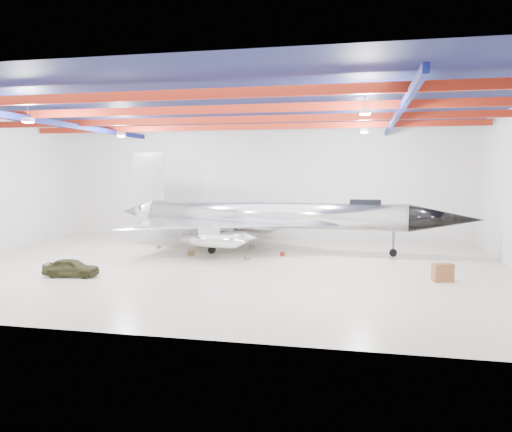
# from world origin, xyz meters

# --- Properties ---
(floor) EXTENTS (40.00, 40.00, 0.00)m
(floor) POSITION_xyz_m (0.00, 0.00, 0.00)
(floor) COLOR beige
(floor) RESTS_ON ground
(wall_back) EXTENTS (40.00, 0.00, 40.00)m
(wall_back) POSITION_xyz_m (0.00, 15.00, 5.50)
(wall_back) COLOR silver
(wall_back) RESTS_ON floor
(ceiling) EXTENTS (40.00, 40.00, 0.00)m
(ceiling) POSITION_xyz_m (0.00, 0.00, 11.00)
(ceiling) COLOR #0A0F38
(ceiling) RESTS_ON wall_back
(ceiling_structure) EXTENTS (39.50, 29.50, 1.08)m
(ceiling_structure) POSITION_xyz_m (0.00, 0.00, 10.32)
(ceiling_structure) COLOR maroon
(ceiling_structure) RESTS_ON ceiling
(jet_aircraft) EXTENTS (30.29, 18.63, 8.26)m
(jet_aircraft) POSITION_xyz_m (2.64, 7.37, 2.71)
(jet_aircraft) COLOR silver
(jet_aircraft) RESTS_ON floor
(jeep) EXTENTS (3.57, 1.80, 1.16)m
(jeep) POSITION_xyz_m (-7.80, -5.39, 0.58)
(jeep) COLOR #323119
(jeep) RESTS_ON floor
(desk) EXTENTS (1.32, 0.94, 1.09)m
(desk) POSITION_xyz_m (14.73, -2.07, 0.54)
(desk) COLOR brown
(desk) RESTS_ON floor
(toolbox_red) EXTENTS (0.62, 0.57, 0.35)m
(toolbox_red) POSITION_xyz_m (-4.16, 9.16, 0.17)
(toolbox_red) COLOR maroon
(toolbox_red) RESTS_ON floor
(engine_drum) EXTENTS (0.47, 0.47, 0.40)m
(engine_drum) POSITION_xyz_m (1.62, 2.68, 0.20)
(engine_drum) COLOR #59595B
(engine_drum) RESTS_ON floor
(crate_small) EXTENTS (0.37, 0.32, 0.23)m
(crate_small) POSITION_xyz_m (-7.17, 6.78, 0.12)
(crate_small) COLOR #59595B
(crate_small) RESTS_ON floor
(tool_chest) EXTENTS (0.44, 0.44, 0.32)m
(tool_chest) POSITION_xyz_m (3.93, 5.05, 0.16)
(tool_chest) COLOR maroon
(tool_chest) RESTS_ON floor
(oil_barrel) EXTENTS (0.56, 0.50, 0.33)m
(oil_barrel) POSITION_xyz_m (-3.22, 4.03, 0.17)
(oil_barrel) COLOR olive
(oil_barrel) RESTS_ON floor
(spares_box) EXTENTS (0.49, 0.49, 0.39)m
(spares_box) POSITION_xyz_m (0.86, 7.81, 0.20)
(spares_box) COLOR #59595B
(spares_box) RESTS_ON floor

